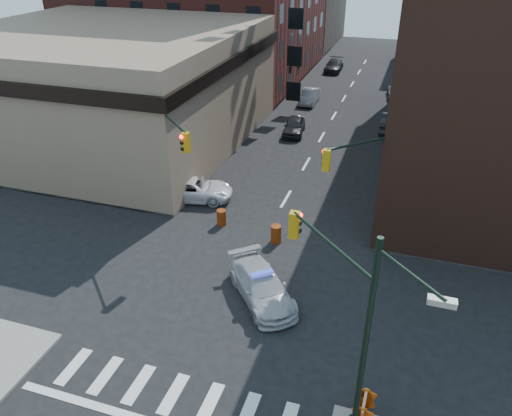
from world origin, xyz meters
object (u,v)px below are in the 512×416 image
Objects in this scene: pickup at (194,189)px; barricade_nw_a at (171,192)px; barrel_bank at (221,217)px; barricade_se_a at (363,408)px; parked_car_wfar at (310,96)px; barrel_road at (276,234)px; pedestrian_b at (151,181)px; pedestrian_a at (137,191)px; parked_car_wnear at (294,126)px; police_car at (262,286)px; parked_car_enear at (391,122)px.

barricade_nw_a is at bearing 101.89° from pickup.
barricade_se_a is (9.90, -11.30, 0.09)m from barrel_bank.
barrel_road is at bearing -82.33° from parked_car_wfar.
pedestrian_b is 1.79× the size of barrel_road.
pedestrian_b is (0.08, 1.67, -0.04)m from pedestrian_a.
police_car is at bearing -86.38° from parked_car_wnear.
barrel_road is 1.08× the size of barrel_bank.
pedestrian_b reaches higher than parked_car_wfar.
parked_car_enear is 4.13× the size of barricade_se_a.
parked_car_wnear is 8.74m from parked_car_enear.
parked_car_enear reaches higher than parked_car_wfar.
pedestrian_a reaches higher than barrel_road.
barricade_se_a is at bearing -24.19° from pedestrian_a.
barricade_nw_a is at bearing -100.40° from parked_car_wfar.
police_car is 0.99× the size of pickup.
pedestrian_b is at bearing -119.58° from parked_car_wnear.
barrel_bank is at bearing -21.99° from barricade_nw_a.
barrel_bank is at bearing 166.89° from barrel_road.
barricade_nw_a is at bearing 57.89° from pedestrian_a.
parked_car_wnear is 15.25m from barricade_nw_a.
pickup is at bearing 43.77° from barricade_se_a.
police_car is 11.18m from pickup.
parked_car_wfar is 0.90× the size of parked_car_enear.
barrel_bank is (-0.36, -16.48, -0.22)m from parked_car_wnear.
barrel_bank is (0.29, -25.67, -0.22)m from parked_car_wfar.
pickup is 2.89m from pedestrian_b.
barricade_nw_a is at bearing 47.94° from barricade_se_a.
pedestrian_a is at bearing 54.35° from barricade_se_a.
parked_car_wnear is 17.24m from pedestrian_a.
parked_car_wnear is at bearing 74.73° from barricade_nw_a.
pickup is 7.44m from barrel_road.
parked_car_enear reaches higher than parked_car_wnear.
barrel_road is at bearing -12.97° from pedestrian_b.
pedestrian_b is 1.55m from barricade_nw_a.
pedestrian_b is 1.64× the size of barricade_se_a.
pedestrian_a is at bearing 176.08° from barrel_bank.
police_car is 11.70m from barricade_nw_a.
barrel_road is 0.89× the size of barricade_nw_a.
parked_car_wfar is at bearing 82.94° from barricade_nw_a.
pickup is at bearing -109.92° from parked_car_wnear.
pickup is at bearing 138.83° from barrel_bank.
police_car is at bearing -82.38° from parked_car_wfar.
pedestrian_a is 5.89m from barrel_bank.
pickup is 20.76m from parked_car_enear.
pickup is 2.56× the size of pedestrian_a.
parked_car_wfar is 24.04m from barricade_nw_a.
parked_car_wnear is at bearing 60.89° from police_car.
parked_car_enear is at bearing 57.45° from barricade_nw_a.
pedestrian_b reaches higher than barricade_nw_a.
barricade_nw_a is (-14.20, 13.26, 0.01)m from barricade_se_a.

